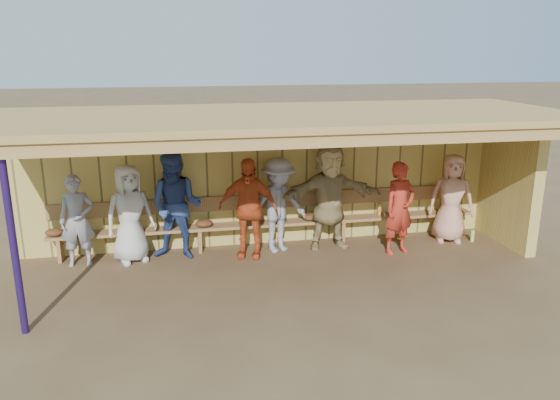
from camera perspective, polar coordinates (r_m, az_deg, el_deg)
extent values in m
plane|color=brown|center=(8.89, 0.44, -7.13)|extent=(90.00, 90.00, 0.00)
imported|color=gray|center=(9.37, -20.43, -2.05)|extent=(0.56, 0.38, 1.51)
imported|color=silver|center=(9.25, -15.43, -1.41)|extent=(0.94, 0.80, 1.64)
imported|color=navy|center=(9.20, -10.77, -0.63)|extent=(1.06, 0.93, 1.82)
imported|color=#D04E21|center=(9.12, -3.36, -0.86)|extent=(1.08, 0.70, 1.71)
imported|color=gray|center=(9.38, -0.18, -0.55)|extent=(1.22, 0.95, 1.66)
imported|color=tan|center=(9.56, 5.20, 0.40)|extent=(1.75, 0.58, 1.88)
imported|color=#B22C1C|center=(9.52, 12.39, -0.85)|extent=(0.66, 0.52, 1.60)
imported|color=tan|center=(10.36, 17.48, 0.18)|extent=(0.92, 0.75, 1.62)
cube|color=tan|center=(9.79, -1.15, 2.38)|extent=(8.60, 0.20, 2.40)
cube|color=tan|center=(10.56, 22.86, 2.12)|extent=(0.20, 1.62, 2.40)
cube|color=#B48D4A|center=(8.27, 0.48, 8.75)|extent=(8.80, 3.20, 0.10)
cube|color=#B48D4A|center=(6.84, 3.05, 6.20)|extent=(8.80, 0.10, 0.18)
cube|color=#B48D4A|center=(8.39, -26.03, 6.32)|extent=(0.08, 3.00, 0.16)
cube|color=#B48D4A|center=(8.20, -19.57, 6.82)|extent=(0.08, 3.00, 0.16)
cube|color=#B48D4A|center=(8.12, -12.88, 7.24)|extent=(0.08, 3.00, 0.16)
cube|color=#B48D4A|center=(8.14, -6.14, 7.57)|extent=(0.08, 3.00, 0.16)
cube|color=#B48D4A|center=(8.28, 0.48, 7.79)|extent=(0.08, 3.00, 0.16)
cube|color=#B48D4A|center=(8.53, 6.80, 7.90)|extent=(0.08, 3.00, 0.16)
cube|color=#B48D4A|center=(8.86, 12.71, 7.92)|extent=(0.08, 3.00, 0.16)
cube|color=#B48D4A|center=(9.29, 18.13, 7.87)|extent=(0.08, 3.00, 0.16)
cube|color=#B48D4A|center=(9.79, 23.04, 7.76)|extent=(0.08, 3.00, 0.16)
cylinder|color=navy|center=(7.26, -26.12, -3.98)|extent=(0.09, 0.09, 2.40)
cube|color=#A27745|center=(9.72, -0.82, -2.45)|extent=(7.60, 0.32, 0.05)
cube|color=#A27745|center=(9.76, -1.00, -0.07)|extent=(7.60, 0.04, 0.26)
cube|color=#A27745|center=(9.84, -21.97, -4.79)|extent=(0.06, 0.29, 0.40)
cube|color=#A27745|center=(9.66, -8.39, -4.16)|extent=(0.06, 0.29, 0.40)
cube|color=#A27745|center=(10.10, 6.43, -3.21)|extent=(0.06, 0.29, 0.40)
cube|color=#A27745|center=(11.00, 17.98, -2.31)|extent=(0.06, 0.29, 0.40)
cylinder|color=gold|center=(10.62, 17.05, -1.73)|extent=(0.13, 0.41, 0.80)
sphere|color=gold|center=(10.33, 12.34, -3.97)|extent=(0.08, 0.08, 0.08)
ellipsoid|color=#593319|center=(9.70, -22.50, -3.14)|extent=(0.30, 0.24, 0.14)
ellipsoid|color=#593319|center=(9.51, -7.94, -2.43)|extent=(0.30, 0.24, 0.14)
ellipsoid|color=#593319|center=(9.79, 3.21, -1.78)|extent=(0.30, 0.24, 0.14)
cylinder|color=#76C663|center=(9.91, 3.93, -1.32)|extent=(0.07, 0.07, 0.22)
cylinder|color=orange|center=(10.28, 10.36, -0.92)|extent=(0.07, 0.07, 0.22)
cylinder|color=#A2CD66|center=(10.64, 19.46, -3.55)|extent=(0.07, 0.07, 0.22)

